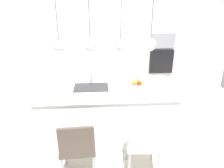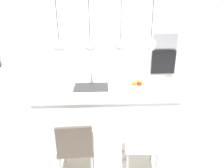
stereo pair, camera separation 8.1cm
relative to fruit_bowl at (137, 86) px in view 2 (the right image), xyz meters
name	(u,v)px [view 2 (the right image)]	position (x,y,z in m)	size (l,w,h in m)	color
floor	(106,134)	(-0.50, 0.08, -0.98)	(6.60, 6.60, 0.00)	beige
back_wall	(104,45)	(-0.50, 1.73, 0.32)	(6.00, 0.10, 2.60)	silver
kitchen_island	(106,112)	(-0.50, 0.08, -0.51)	(2.24, 1.00, 0.93)	white
sink_basin	(91,87)	(-0.74, 0.08, -0.05)	(0.56, 0.40, 0.02)	#2D2D30
faucet	(91,75)	(-0.74, 0.29, 0.10)	(0.02, 0.17, 0.22)	silver
fruit_bowl	(137,86)	(0.00, 0.00, 0.00)	(0.30, 0.30, 0.16)	beige
microwave	(165,41)	(0.89, 1.66, 0.41)	(0.54, 0.08, 0.34)	#9E9EA3
oven	(163,62)	(0.89, 1.66, -0.09)	(0.56, 0.08, 0.56)	black
chair_near	(76,145)	(-0.91, -0.84, -0.48)	(0.48, 0.47, 0.86)	brown
chair_middle	(142,142)	(-0.04, -0.84, -0.46)	(0.47, 0.46, 0.91)	white
pendant_light_left	(59,46)	(-1.19, 0.08, 0.65)	(0.19, 0.19, 0.79)	silver
pendant_light_center_left	(90,45)	(-0.73, 0.08, 0.65)	(0.19, 0.19, 0.79)	silver
pendant_light_center_right	(121,45)	(-0.26, 0.08, 0.65)	(0.19, 0.19, 0.79)	silver
pendant_light_right	(151,45)	(0.20, 0.08, 0.65)	(0.19, 0.19, 0.79)	silver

